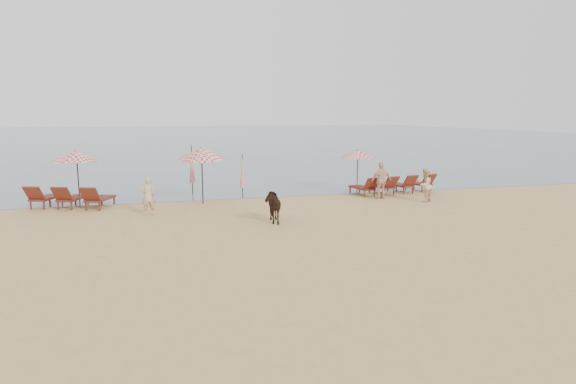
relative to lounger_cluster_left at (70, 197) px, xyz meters
name	(u,v)px	position (x,y,z in m)	size (l,w,h in m)	color
ground	(332,255)	(8.65, -9.75, -0.50)	(120.00, 120.00, 0.00)	tan
sea	(185,136)	(8.65, 70.25, -0.50)	(160.00, 140.00, 0.06)	#51606B
lounger_cluster_left	(70,197)	(0.00, 0.00, 0.00)	(3.71, 2.93, 0.71)	maroon
lounger_cluster_right	(394,184)	(15.61, -0.10, -0.02)	(4.54, 2.52, 0.68)	maroon
umbrella_open_left_a	(77,156)	(0.30, 0.58, 1.76)	(2.20, 2.20, 2.51)	black
umbrella_open_left_b	(202,153)	(5.74, -0.41, 1.84)	(2.12, 2.16, 2.70)	black
umbrella_open_right	(358,154)	(13.94, 0.80, 1.53)	(1.84, 1.84, 2.25)	black
umbrella_closed_left	(192,165)	(5.45, 2.14, 1.06)	(0.31, 0.31, 2.53)	black
umbrella_closed_right	(242,171)	(7.76, 0.49, 0.86)	(0.27, 0.27, 2.20)	black
cow	(271,205)	(7.92, -4.99, 0.17)	(0.72, 1.58, 1.33)	black
beachgoer_left	(148,196)	(3.36, -2.45, 0.30)	(0.58, 0.38, 1.59)	tan
beachgoer_right_a	(425,185)	(15.88, -2.67, 0.30)	(0.77, 0.60, 1.59)	#E0B28C
beachgoer_right_b	(381,180)	(14.27, -1.36, 0.40)	(1.05, 0.44, 1.80)	#E2AF8D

